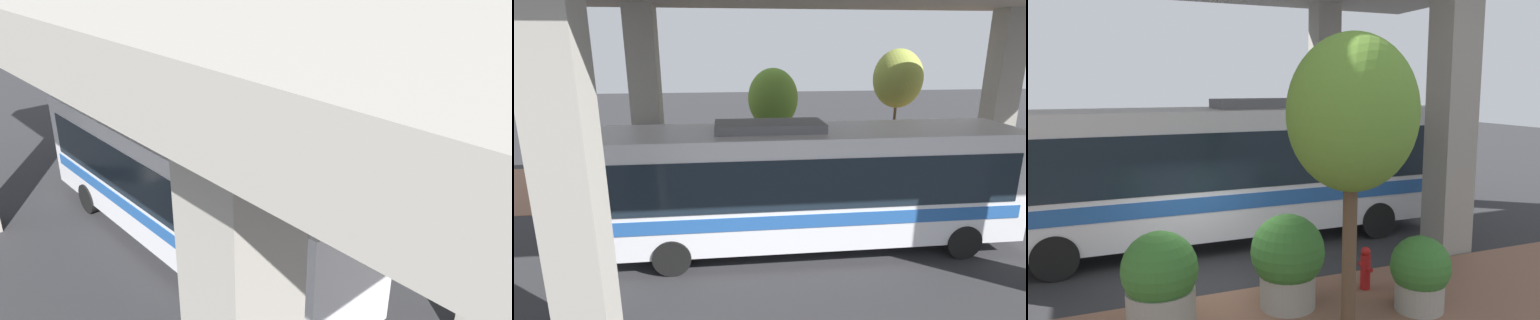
# 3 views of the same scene
# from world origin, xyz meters

# --- Properties ---
(ground_plane) EXTENTS (80.00, 80.00, 0.00)m
(ground_plane) POSITION_xyz_m (0.00, 0.00, 0.00)
(ground_plane) COLOR #2D2D30
(ground_plane) RESTS_ON ground
(bus) EXTENTS (2.70, 11.98, 3.82)m
(bus) POSITION_xyz_m (3.24, -1.29, 2.07)
(bus) COLOR silver
(bus) RESTS_ON ground
(fire_hydrant) EXTENTS (0.43, 0.21, 0.91)m
(fire_hydrant) POSITION_xyz_m (-0.92, -3.01, 0.46)
(fire_hydrant) COLOR #B21919
(fire_hydrant) RESTS_ON ground
(planter_front) EXTENTS (1.40, 1.40, 1.80)m
(planter_front) POSITION_xyz_m (-1.08, -1.22, 0.93)
(planter_front) COLOR #9E998E
(planter_front) RESTS_ON ground
(planter_middle) EXTENTS (1.12, 1.12, 1.42)m
(planter_middle) POSITION_xyz_m (-2.12, -3.45, 0.72)
(planter_middle) COLOR #9E998E
(planter_middle) RESTS_ON ground
(planter_back) EXTENTS (1.28, 1.28, 1.77)m
(planter_back) POSITION_xyz_m (-1.19, 1.14, 0.89)
(planter_back) COLOR #9E998E
(planter_back) RESTS_ON ground
(street_tree_near) EXTENTS (2.08, 2.08, 5.00)m
(street_tree_near) POSITION_xyz_m (-2.53, -1.70, 3.71)
(street_tree_near) COLOR brown
(street_tree_near) RESTS_ON ground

